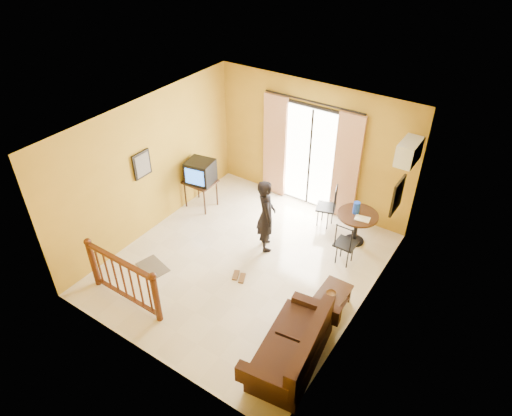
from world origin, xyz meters
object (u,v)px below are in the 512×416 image
Objects in this scene: television at (200,172)px; dining_table at (357,220)px; sofa at (294,348)px; standing_person at (266,215)px; coffee_table at (330,300)px.

dining_table is at bearing 2.25° from television.
standing_person is at bearing 123.96° from sofa.
coffee_table is 2.04m from standing_person.
dining_table is at bearing 101.66° from coffee_table.
coffee_table is (0.40, -1.94, -0.28)m from dining_table.
dining_table is at bearing 89.71° from sofa.
standing_person reaches higher than television.
standing_person is at bearing -141.21° from dining_table.
dining_table is 1.81m from standing_person.
standing_person is at bearing -21.75° from television.
standing_person reaches higher than coffee_table.
sofa is (3.72, -2.43, -0.59)m from television.
sofa is at bearing -82.71° from dining_table.
sofa reaches higher than dining_table.
sofa is at bearing -43.25° from television.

